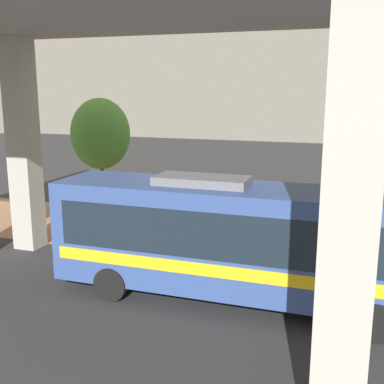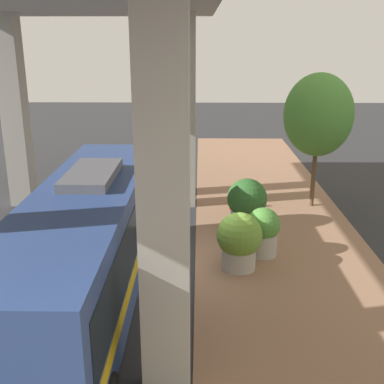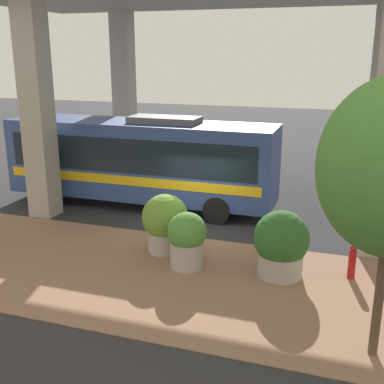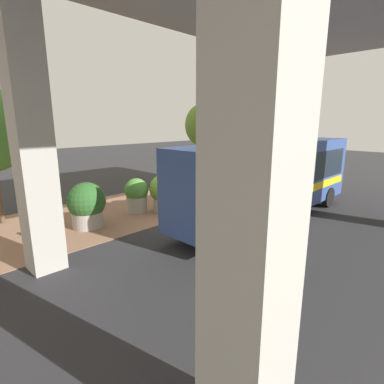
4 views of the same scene
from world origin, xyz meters
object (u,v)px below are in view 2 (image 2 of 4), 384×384
Objects in this scene: planter_back at (263,231)px; street_tree_far at (318,115)px; planter_front at (247,203)px; bus at (87,245)px; fire_hydrant at (232,198)px; planter_middle at (239,240)px.

planter_back is 6.41m from street_tree_far.
street_tree_far reaches higher than planter_front.
planter_front is at bearing -83.71° from planter_back.
bus is 10.82× the size of fire_hydrant.
street_tree_far is (-3.45, -0.47, 3.40)m from fire_hydrant.
planter_back is (-0.85, -1.00, -0.10)m from planter_middle.
bus is at bearing 62.71° from fire_hydrant.
fire_hydrant is (-4.18, -8.10, -1.46)m from bus.
fire_hydrant is at bearing -80.79° from planter_back.
planter_back is at bearing 96.29° from planter_front.
planter_middle is at bearing 88.63° from fire_hydrant.
planter_front is 2.62m from planter_back.
street_tree_far is at bearing -131.65° from bus.
planter_middle is (0.57, 3.60, 0.02)m from planter_front.
planter_middle is at bearing -146.93° from bus.
planter_middle is 7.53m from street_tree_far.
bus is 6.48× the size of planter_back.
planter_front reaches higher than planter_back.
planter_back is (-4.90, -3.63, -1.10)m from bus.
bus is at bearing 33.07° from planter_middle.
street_tree_far reaches higher than planter_back.
planter_back is at bearing 61.12° from street_tree_far.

